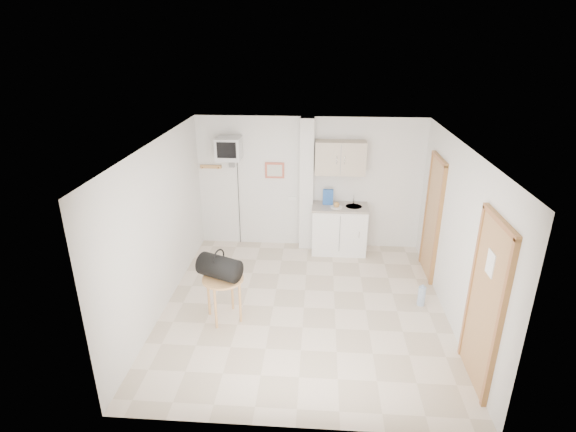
# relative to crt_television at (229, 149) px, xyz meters

# --- Properties ---
(ground) EXTENTS (4.50, 4.50, 0.00)m
(ground) POSITION_rel_crt_television_xyz_m (1.45, -2.02, -1.94)
(ground) COLOR beige
(ground) RESTS_ON ground
(room_envelope) EXTENTS (4.24, 4.54, 2.55)m
(room_envelope) POSITION_rel_crt_television_xyz_m (1.69, -1.93, -0.40)
(room_envelope) COLOR white
(room_envelope) RESTS_ON ground
(kitchenette) EXTENTS (1.03, 0.58, 2.10)m
(kitchenette) POSITION_rel_crt_television_xyz_m (2.02, -0.02, -1.13)
(kitchenette) COLOR white
(kitchenette) RESTS_ON ground
(crt_television) EXTENTS (0.44, 0.45, 2.15)m
(crt_television) POSITION_rel_crt_television_xyz_m (0.00, 0.00, 0.00)
(crt_television) COLOR slate
(crt_television) RESTS_ON ground
(round_table) EXTENTS (0.59, 0.59, 0.67)m
(round_table) POSITION_rel_crt_television_xyz_m (0.31, -2.37, -1.37)
(round_table) COLOR tan
(round_table) RESTS_ON ground
(duffel_bag) EXTENTS (0.67, 0.54, 0.44)m
(duffel_bag) POSITION_rel_crt_television_xyz_m (0.27, -2.36, -1.10)
(duffel_bag) COLOR black
(duffel_bag) RESTS_ON round_table
(water_bottle) EXTENTS (0.12, 0.12, 0.35)m
(water_bottle) POSITION_rel_crt_television_xyz_m (3.23, -1.81, -1.78)
(water_bottle) COLOR #97AFCD
(water_bottle) RESTS_ON ground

